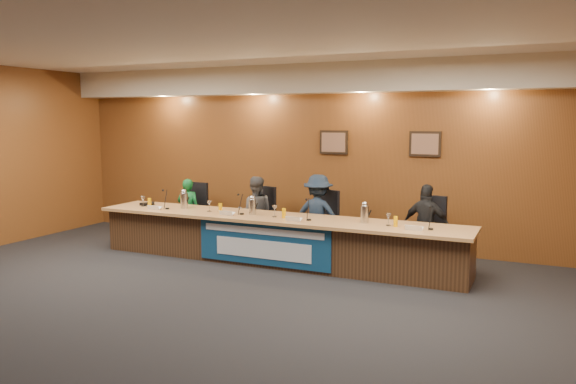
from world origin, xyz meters
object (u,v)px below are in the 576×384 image
panelist_b (255,213)px  office_chair_d (427,235)px  office_chair_a (192,215)px  dais_body (275,241)px  carafe_right (365,214)px  banner (263,244)px  panelist_d (426,226)px  panelist_c (318,215)px  carafe_mid (252,207)px  office_chair_c (320,226)px  carafe_left (184,201)px  speakerphone (149,204)px  office_chair_b (258,221)px  panelist_a (188,210)px

panelist_b → office_chair_d: 2.95m
panelist_b → office_chair_a: size_ratio=2.66×
dais_body → carafe_right: size_ratio=23.55×
banner → office_chair_d: bearing=28.7°
panelist_d → carafe_right: 1.07m
office_chair_a → office_chair_d: same height
office_chair_d → banner: bearing=-140.3°
panelist_c → carafe_mid: panelist_c is taller
office_chair_c → carafe_right: bearing=-15.4°
panelist_b → carafe_left: (-1.01, -0.67, 0.24)m
banner → office_chair_c: (0.45, 1.22, 0.10)m
office_chair_a → speakerphone: speakerphone is taller
panelist_d → office_chair_a: size_ratio=2.67×
panelist_d → speakerphone: panelist_d is taller
carafe_right → panelist_d: bearing=42.9°
dais_body → office_chair_a: (-2.12, 0.80, 0.13)m
office_chair_d → carafe_mid: bearing=-151.0°
carafe_mid → office_chair_b: bearing=112.3°
panelist_b → carafe_mid: (0.35, -0.75, 0.23)m
panelist_c → office_chair_c: size_ratio=2.82×
banner → panelist_c: (0.45, 1.12, 0.30)m
panelist_b → carafe_mid: 0.86m
banner → panelist_a: size_ratio=1.87×
panelist_c → office_chair_a: bearing=-5.2°
banner → carafe_right: 1.60m
carafe_right → panelist_b: bearing=162.0°
panelist_c → office_chair_c: 0.22m
banner → dais_body: bearing=90.0°
office_chair_b → speakerphone: (-1.76, -0.78, 0.30)m
office_chair_c → speakerphone: bearing=-141.9°
office_chair_b → office_chair_d: (2.95, 0.00, 0.00)m
speakerphone → office_chair_c: bearing=14.9°
panelist_d → carafe_left: size_ratio=4.94×
panelist_a → speakerphone: panelist_a is taller
panelist_d → office_chair_a: panelist_d is taller
office_chair_c → office_chair_d: bearing=23.2°
banner → panelist_d: 2.50m
panelist_c → carafe_mid: size_ratio=5.55×
banner → speakerphone: 2.55m
banner → panelist_b: size_ratio=1.72×
carafe_mid → speakerphone: size_ratio=0.76×
banner → office_chair_a: bearing=150.1°
panelist_b → office_chair_a: panelist_b is taller
panelist_b → carafe_right: panelist_b is taller
panelist_a → office_chair_d: size_ratio=2.45×
carafe_right → speakerphone: carafe_right is taller
banner → panelist_b: panelist_b is taller
panelist_d → carafe_mid: (-2.60, -0.75, 0.23)m
panelist_b → office_chair_d: panelist_b is taller
dais_body → carafe_mid: carafe_mid is taller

